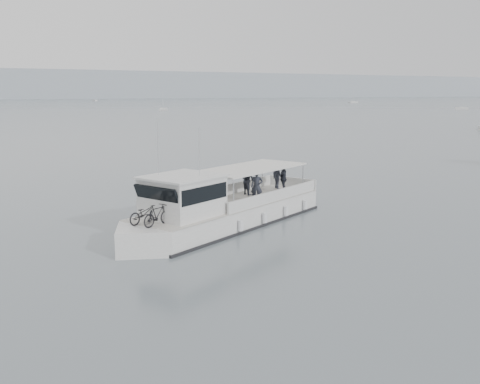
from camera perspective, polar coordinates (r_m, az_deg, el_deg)
name	(u,v)px	position (r m, az deg, el deg)	size (l,w,h in m)	color
ground	(223,241)	(23.87, -1.82, -5.26)	(1400.00, 1400.00, 0.00)	slate
tour_boat	(216,210)	(25.78, -2.55, -1.97)	(12.77, 7.87, 5.58)	silver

